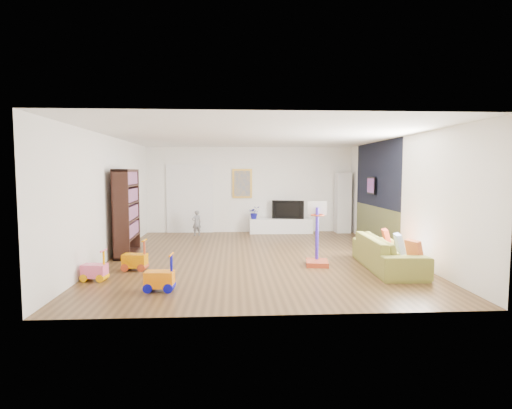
{
  "coord_description": "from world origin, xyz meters",
  "views": [
    {
      "loc": [
        -0.53,
        -8.92,
        1.91
      ],
      "look_at": [
        0.0,
        0.4,
        1.15
      ],
      "focal_mm": 28.0,
      "sensor_mm": 36.0,
      "label": 1
    }
  ],
  "objects": [
    {
      "name": "tv",
      "position": [
        1.19,
        3.46,
        0.74
      ],
      "size": [
        1.0,
        0.37,
        0.57
      ],
      "primitive_type": "imported",
      "rotation": [
        0.0,
        0.0,
        -0.25
      ],
      "color": "black",
      "rests_on": "media_console"
    },
    {
      "name": "ride_on_yellow",
      "position": [
        -2.45,
        -1.15,
        0.3
      ],
      "size": [
        0.48,
        0.32,
        0.6
      ],
      "primitive_type": "cube",
      "rotation": [
        0.0,
        0.0,
        -0.1
      ],
      "color": "orange",
      "rests_on": "ground"
    },
    {
      "name": "tall_cabinet",
      "position": [
        2.92,
        3.48,
        0.95
      ],
      "size": [
        0.45,
        0.45,
        1.89
      ],
      "primitive_type": "cube",
      "rotation": [
        0.0,
        0.0,
        0.01
      ],
      "color": "silver",
      "rests_on": "ground"
    },
    {
      "name": "media_console",
      "position": [
        0.95,
        3.45,
        0.23
      ],
      "size": [
        1.96,
        0.51,
        0.46
      ],
      "primitive_type": "cube",
      "rotation": [
        0.0,
        0.0,
        -0.01
      ],
      "color": "white",
      "rests_on": "ground"
    },
    {
      "name": "doorway",
      "position": [
        -1.9,
        3.71,
        1.05
      ],
      "size": [
        1.45,
        0.06,
        2.1
      ],
      "primitive_type": "cube",
      "color": "white",
      "rests_on": "ground"
    },
    {
      "name": "navy_accent",
      "position": [
        3.23,
        1.4,
        1.85
      ],
      "size": [
        0.01,
        3.2,
        1.7
      ],
      "primitive_type": "cube",
      "color": "black",
      "rests_on": "wall_right"
    },
    {
      "name": "wall_front",
      "position": [
        0.0,
        -3.75,
        1.35
      ],
      "size": [
        6.5,
        0.0,
        2.7
      ],
      "primitive_type": "cube",
      "color": "silver",
      "rests_on": "ground"
    },
    {
      "name": "pillow_center",
      "position": [
        2.73,
        -1.33,
        0.5
      ],
      "size": [
        0.18,
        0.4,
        0.38
      ],
      "primitive_type": "cube",
      "rotation": [
        0.0,
        0.0,
        -0.2
      ],
      "color": "silver",
      "rests_on": "sofa"
    },
    {
      "name": "artwork_right",
      "position": [
        3.17,
        1.6,
        1.55
      ],
      "size": [
        0.04,
        0.56,
        0.46
      ],
      "primitive_type": "cube",
      "color": "#7F3F8C",
      "rests_on": "wall_right"
    },
    {
      "name": "pillow_right",
      "position": [
        2.74,
        -0.65,
        0.5
      ],
      "size": [
        0.17,
        0.39,
        0.38
      ],
      "primitive_type": "cube",
      "rotation": [
        0.0,
        0.0,
        -0.21
      ],
      "color": "#BD3B20",
      "rests_on": "sofa"
    },
    {
      "name": "child",
      "position": [
        -1.64,
        3.07,
        0.38
      ],
      "size": [
        0.33,
        0.29,
        0.77
      ],
      "primitive_type": "imported",
      "rotation": [
        0.0,
        0.0,
        3.59
      ],
      "color": "slate",
      "rests_on": "ground"
    },
    {
      "name": "ride_on_orange",
      "position": [
        -1.72,
        -2.56,
        0.3
      ],
      "size": [
        0.47,
        0.31,
        0.61
      ],
      "primitive_type": "cube",
      "rotation": [
        0.0,
        0.0,
        -0.05
      ],
      "color": "orange",
      "rests_on": "ground"
    },
    {
      "name": "wall_left",
      "position": [
        -3.25,
        0.0,
        1.35
      ],
      "size": [
        0.0,
        7.5,
        2.7
      ],
      "primitive_type": "cube",
      "color": "silver",
      "rests_on": "ground"
    },
    {
      "name": "vase_plant",
      "position": [
        0.12,
        3.42,
        0.65
      ],
      "size": [
        0.39,
        0.35,
        0.39
      ],
      "primitive_type": "imported",
      "rotation": [
        0.0,
        0.0,
        0.12
      ],
      "color": "navy",
      "rests_on": "media_console"
    },
    {
      "name": "ceiling",
      "position": [
        0.0,
        0.0,
        2.7
      ],
      "size": [
        6.5,
        7.5,
        0.0
      ],
      "primitive_type": "cube",
      "color": "white",
      "rests_on": "ground"
    },
    {
      "name": "painting_back",
      "position": [
        -0.25,
        3.71,
        1.55
      ],
      "size": [
        0.62,
        0.06,
        0.92
      ],
      "primitive_type": "cube",
      "color": "gold",
      "rests_on": "wall_back"
    },
    {
      "name": "wall_right",
      "position": [
        3.25,
        0.0,
        1.35
      ],
      "size": [
        0.0,
        7.5,
        2.7
      ],
      "primitive_type": "cube",
      "color": "silver",
      "rests_on": "ground"
    },
    {
      "name": "ride_on_pink",
      "position": [
        -2.98,
        -1.87,
        0.27
      ],
      "size": [
        0.44,
        0.31,
        0.55
      ],
      "primitive_type": "cube",
      "rotation": [
        0.0,
        0.0,
        -0.13
      ],
      "color": "#F45D87",
      "rests_on": "ground"
    },
    {
      "name": "wall_back",
      "position": [
        0.0,
        3.75,
        1.35
      ],
      "size": [
        6.5,
        0.0,
        2.7
      ],
      "primitive_type": "cube",
      "color": "white",
      "rests_on": "ground"
    },
    {
      "name": "floor",
      "position": [
        0.0,
        0.0,
        0.0
      ],
      "size": [
        6.5,
        7.5,
        0.0
      ],
      "primitive_type": "cube",
      "color": "brown",
      "rests_on": "ground"
    },
    {
      "name": "basketball_hoop",
      "position": [
        1.18,
        -0.94,
        0.66
      ],
      "size": [
        0.53,
        0.61,
        1.32
      ],
      "primitive_type": "cube",
      "rotation": [
        0.0,
        0.0,
        -0.16
      ],
      "color": "#AD3E21",
      "rests_on": "ground"
    },
    {
      "name": "sofa",
      "position": [
        2.52,
        -1.29,
        0.32
      ],
      "size": [
        0.95,
        2.22,
        0.64
      ],
      "primitive_type": "imported",
      "rotation": [
        0.0,
        0.0,
        1.53
      ],
      "color": "olive",
      "rests_on": "ground"
    },
    {
      "name": "olive_wainscot",
      "position": [
        3.23,
        1.4,
        0.5
      ],
      "size": [
        0.01,
        3.2,
        1.0
      ],
      "primitive_type": "cube",
      "color": "brown",
      "rests_on": "wall_right"
    },
    {
      "name": "pillow_left",
      "position": [
        2.75,
        -1.92,
        0.5
      ],
      "size": [
        0.18,
        0.36,
        0.35
      ],
      "primitive_type": "cube",
      "rotation": [
        0.0,
        0.0,
        0.27
      ],
      "color": "#B5532A",
      "rests_on": "sofa"
    },
    {
      "name": "bookshelf",
      "position": [
        -2.98,
        0.35,
        0.99
      ],
      "size": [
        0.43,
        1.37,
        1.98
      ],
      "primitive_type": "cube",
      "rotation": [
        0.0,
        0.0,
        0.06
      ],
      "color": "black",
      "rests_on": "ground"
    }
  ]
}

